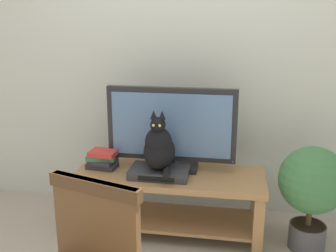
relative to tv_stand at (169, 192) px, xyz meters
name	(u,v)px	position (x,y,z in m)	size (l,w,h in m)	color
back_wall	(186,39)	(0.05, 0.52, 1.07)	(7.00, 0.12, 2.80)	#B7BCB2
tv_stand	(169,192)	(0.00, 0.00, 0.00)	(1.38, 0.52, 0.47)	olive
tv	(171,128)	(0.00, 0.09, 0.46)	(0.95, 0.20, 0.62)	black
media_box	(159,172)	(-0.06, -0.06, 0.18)	(0.42, 0.26, 0.06)	#2D2D30
cat	(159,148)	(-0.06, -0.08, 0.37)	(0.22, 0.33, 0.43)	black
book_stack	(102,159)	(-0.51, 0.02, 0.22)	(0.24, 0.19, 0.14)	#2D2D33
potted_plant	(312,187)	(0.99, -0.06, 0.14)	(0.46, 0.46, 0.74)	#47474C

